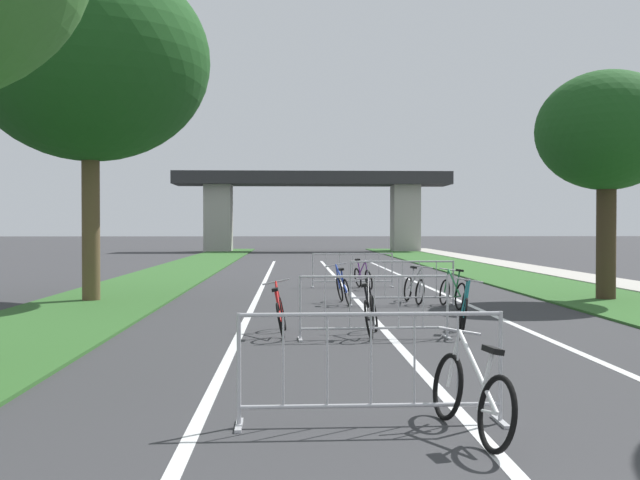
% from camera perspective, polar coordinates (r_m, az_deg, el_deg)
% --- Properties ---
extents(grass_verge_left, '(3.28, 65.36, 0.05)m').
position_cam_1_polar(grass_verge_left, '(29.33, -11.33, -2.58)').
color(grass_verge_left, '#2D5B26').
rests_on(grass_verge_left, ground).
extents(grass_verge_right, '(3.28, 65.36, 0.05)m').
position_cam_1_polar(grass_verge_right, '(30.04, 13.04, -2.50)').
color(grass_verge_right, '#2D5B26').
rests_on(grass_verge_right, ground).
extents(sidewalk_path_right, '(1.83, 65.36, 0.08)m').
position_cam_1_polar(sidewalk_path_right, '(30.81, 17.64, -2.41)').
color(sidewalk_path_right, '#ADA89E').
rests_on(sidewalk_path_right, ground).
extents(lane_stripe_center, '(0.14, 37.81, 0.01)m').
position_cam_1_polar(lane_stripe_center, '(21.23, 2.23, -3.97)').
color(lane_stripe_center, silver).
rests_on(lane_stripe_center, ground).
extents(lane_stripe_right_lane, '(0.14, 37.81, 0.01)m').
position_cam_1_polar(lane_stripe_right_lane, '(21.58, 9.00, -3.90)').
color(lane_stripe_right_lane, silver).
rests_on(lane_stripe_right_lane, ground).
extents(lane_stripe_left_lane, '(0.14, 37.81, 0.01)m').
position_cam_1_polar(lane_stripe_left_lane, '(21.18, -4.67, -3.98)').
color(lane_stripe_left_lane, silver).
rests_on(lane_stripe_left_lane, ground).
extents(overpass_bridge, '(20.89, 3.77, 6.03)m').
position_cam_1_polar(overpass_bridge, '(56.27, -0.60, 3.55)').
color(overpass_bridge, '#2D2D30').
rests_on(overpass_bridge, ground).
extents(tree_left_pine_near, '(5.84, 5.84, 8.43)m').
position_cam_1_polar(tree_left_pine_near, '(19.39, -17.36, 13.12)').
color(tree_left_pine_near, brown).
rests_on(tree_left_pine_near, ground).
extents(tree_right_maple_mid, '(3.50, 3.50, 5.75)m').
position_cam_1_polar(tree_right_maple_mid, '(19.91, 21.30, 7.75)').
color(tree_right_maple_mid, '#3D2D1E').
rests_on(tree_right_maple_mid, ground).
extents(crowd_barrier_nearest, '(2.51, 0.48, 1.05)m').
position_cam_1_polar(crowd_barrier_nearest, '(6.95, 3.97, -9.91)').
color(crowd_barrier_nearest, '#ADADB2').
rests_on(crowd_barrier_nearest, ground).
extents(crowd_barrier_second, '(2.52, 0.54, 1.05)m').
position_cam_1_polar(crowd_barrier_second, '(12.16, 4.22, -5.21)').
color(crowd_barrier_second, '#ADADB2').
rests_on(crowd_barrier_second, ground).
extents(crowd_barrier_third, '(2.51, 0.49, 1.05)m').
position_cam_1_polar(crowd_barrier_third, '(17.50, 6.37, -3.33)').
color(crowd_barrier_third, '#ADADB2').
rests_on(crowd_barrier_third, ground).
extents(crowd_barrier_fourth, '(2.50, 0.47, 1.05)m').
position_cam_1_polar(crowd_barrier_fourth, '(22.60, 2.54, -2.35)').
color(crowd_barrier_fourth, '#ADADB2').
rests_on(crowd_barrier_fourth, ground).
extents(bicycle_purple_0, '(0.53, 1.67, 0.91)m').
position_cam_1_polar(bicycle_purple_0, '(22.09, 3.33, -2.89)').
color(bicycle_purple_0, black).
rests_on(bicycle_purple_0, ground).
extents(bicycle_green_1, '(0.44, 1.65, 0.90)m').
position_cam_1_polar(bicycle_green_1, '(17.16, 10.21, -3.99)').
color(bicycle_green_1, black).
rests_on(bicycle_green_1, ground).
extents(bicycle_black_2, '(0.50, 1.64, 1.00)m').
position_cam_1_polar(bicycle_black_2, '(12.58, 3.95, -5.68)').
color(bicycle_black_2, black).
rests_on(bicycle_black_2, ground).
extents(bicycle_blue_3, '(0.58, 1.65, 0.97)m').
position_cam_1_polar(bicycle_blue_3, '(17.78, 1.78, -3.76)').
color(bicycle_blue_3, black).
rests_on(bicycle_blue_3, ground).
extents(bicycle_white_4, '(0.45, 1.70, 0.90)m').
position_cam_1_polar(bicycle_white_4, '(6.76, 11.62, -11.68)').
color(bicycle_white_4, black).
rests_on(bicycle_white_4, ground).
extents(bicycle_red_5, '(0.48, 1.69, 0.93)m').
position_cam_1_polar(bicycle_red_5, '(12.66, -3.06, -5.74)').
color(bicycle_red_5, black).
rests_on(bicycle_red_5, ground).
extents(bicycle_silver_6, '(0.56, 1.59, 0.95)m').
position_cam_1_polar(bicycle_silver_6, '(18.06, 7.28, -3.73)').
color(bicycle_silver_6, black).
rests_on(bicycle_silver_6, ground).
extents(bicycle_teal_7, '(0.47, 1.69, 1.00)m').
position_cam_1_polar(bicycle_teal_7, '(13.02, 11.04, -5.44)').
color(bicycle_teal_7, black).
rests_on(bicycle_teal_7, ground).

